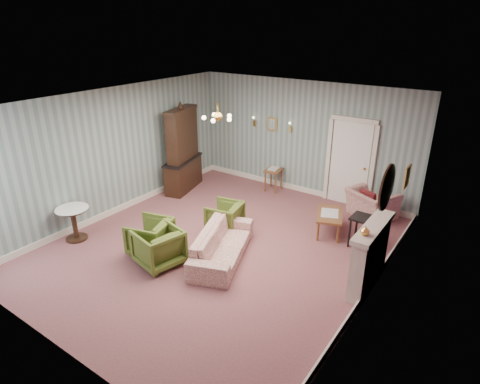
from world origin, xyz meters
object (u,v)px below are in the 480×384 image
Objects in this scene: fireplace at (370,256)px; olive_chair_c at (225,215)px; sofa_chintz at (222,240)px; wingback_chair at (372,199)px; olive_chair_a at (159,245)px; dresser at (182,148)px; olive_chair_b at (150,235)px; side_table_black at (361,232)px; coffee_table at (329,223)px; pedestal_table at (74,224)px.

olive_chair_c is at bearing 176.30° from fireplace.
sofa_chintz is 3.83m from wingback_chair.
olive_chair_a is 0.34× the size of dresser.
olive_chair_b reaches higher than side_table_black.
dresser is at bearing 32.84° from sofa_chintz.
coffee_table is (-1.29, 1.37, -0.35)m from fireplace.
olive_chair_a is 0.86× the size of coffee_table.
olive_chair_b is at bearing -74.31° from dresser.
pedestal_table is (-4.97, -3.11, 0.03)m from side_table_black.
olive_chair_b is 1.06× the size of pedestal_table.
olive_chair_a is 3.99m from side_table_black.
olive_chair_c is 3.23m from fireplace.
pedestal_table is at bearing 70.11° from wingback_chair.
olive_chair_a reaches higher than side_table_black.
olive_chair_b is 3.74m from coffee_table.
olive_chair_a is 1.18m from sofa_chintz.
olive_chair_c is 0.35× the size of sofa_chintz.
olive_chair_c is 0.97× the size of pedestal_table.
olive_chair_a is at bearing 114.58° from sofa_chintz.
wingback_chair is at bearing -0.31° from dresser.
dresser is 5.73m from fireplace.
coffee_table is at bearing 95.73° from wingback_chair.
wingback_chair is at bearing 100.75° from side_table_black.
side_table_black is at bearing 147.50° from olive_chair_a.
olive_chair_a is 1.79m from olive_chair_c.
coffee_table is (2.55, 2.73, -0.15)m from olive_chair_b.
pedestal_table is at bearing -86.96° from olive_chair_b.
sofa_chintz is at bearing -136.38° from side_table_black.
wingback_chair is 1.40× the size of pedestal_table.
dresser is 5.05m from side_table_black.
sofa_chintz is 3.74m from dresser.
fireplace reaches higher than pedestal_table.
dresser is 4.32m from coffee_table.
olive_chair_c is at bearing 71.69° from wingback_chair.
coffee_table is (-0.48, -1.30, -0.20)m from wingback_chair.
olive_chair_a reaches higher than sofa_chintz.
olive_chair_b is 1.75m from pedestal_table.
wingback_chair is (2.59, 4.24, 0.04)m from olive_chair_a.
sofa_chintz is (1.28, 0.64, 0.01)m from olive_chair_b.
fireplace is 2.13× the size of side_table_black.
olive_chair_a is 1.11× the size of pedestal_table.
wingback_chair is 4.90m from dresser.
coffee_table is at bearing 168.30° from side_table_black.
wingback_chair is 1.49m from side_table_black.
side_table_black is at bearing -11.70° from coffee_table.
wingback_chair reaches higher than side_table_black.
pedestal_table is at bearing -148.02° from side_table_black.
coffee_table is (2.11, 2.93, -0.16)m from olive_chair_a.
sofa_chintz reaches higher than olive_chair_c.
dresser is at bearing 178.85° from coffee_table.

